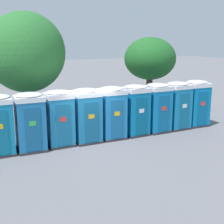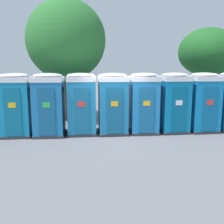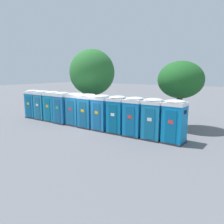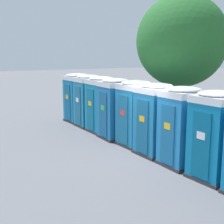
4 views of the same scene
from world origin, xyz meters
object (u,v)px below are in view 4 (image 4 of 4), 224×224
at_px(street_tree_1, 181,42).
at_px(portapotty_3, 115,108).
at_px(portapotty_2, 101,104).
at_px(portapotty_1, 88,100).
at_px(portapotty_6, 182,126).
at_px(portapotty_7, 215,135).
at_px(portapotty_4, 135,113).
at_px(portapotty_0, 77,97).
at_px(portapotty_5, 156,119).

bearing_deg(street_tree_1, portapotty_3, -101.91).
distance_m(portapotty_2, street_tree_1, 4.49).
bearing_deg(portapotty_1, portapotty_6, -1.77).
height_order(portapotty_1, portapotty_7, same).
bearing_deg(portapotty_4, portapotty_2, 179.14).
distance_m(portapotty_0, portapotty_1, 1.30).
bearing_deg(portapotty_7, portapotty_6, 179.11).
relative_size(portapotty_1, portapotty_7, 1.00).
xyz_separation_m(portapotty_3, street_tree_1, (0.65, 3.06, 2.78)).
xyz_separation_m(portapotty_2, portapotty_5, (3.91, -0.14, -0.00)).
relative_size(portapotty_4, street_tree_1, 0.42).
distance_m(portapotty_0, portapotty_5, 6.52).
height_order(portapotty_4, portapotty_6, same).
distance_m(portapotty_2, portapotty_7, 6.52).
height_order(portapotty_2, portapotty_4, same).
xyz_separation_m(portapotty_1, street_tree_1, (3.25, 2.92, 2.78)).
distance_m(portapotty_3, portapotty_7, 5.22).
distance_m(portapotty_3, portapotty_5, 2.61).
distance_m(portapotty_1, portapotty_7, 7.83).
xyz_separation_m(portapotty_3, portapotty_5, (2.61, -0.02, 0.00)).
bearing_deg(portapotty_7, portapotty_1, 178.38).
bearing_deg(portapotty_5, portapotty_4, 175.70).
bearing_deg(portapotty_7, portapotty_5, 178.77).
height_order(portapotty_5, street_tree_1, street_tree_1).
bearing_deg(portapotty_4, portapotty_6, -2.93).
relative_size(portapotty_0, portapotty_6, 1.00).
bearing_deg(portapotty_3, portapotty_4, 3.42).
bearing_deg(portapotty_0, portapotty_6, -1.85).
relative_size(portapotty_0, portapotty_5, 1.00).
distance_m(portapotty_5, portapotty_7, 2.61).
xyz_separation_m(portapotty_2, street_tree_1, (1.95, 2.94, 2.78)).
bearing_deg(portapotty_6, portapotty_1, 178.23).
bearing_deg(portapotty_1, portapotty_0, 177.76).
distance_m(portapotty_4, portapotty_6, 2.61).
xyz_separation_m(portapotty_5, portapotty_6, (1.30, -0.04, 0.00)).
height_order(portapotty_1, portapotty_2, same).
bearing_deg(portapotty_0, portapotty_2, -1.76).
xyz_separation_m(portapotty_3, portapotty_4, (1.31, 0.08, 0.00)).
xyz_separation_m(portapotty_1, portapotty_5, (5.21, -0.17, -0.00)).
distance_m(portapotty_1, portapotty_3, 2.61).
relative_size(portapotty_0, portapotty_4, 1.00).
xyz_separation_m(portapotty_1, portapotty_2, (1.30, -0.03, -0.00)).
xyz_separation_m(portapotty_3, portapotty_7, (5.22, -0.08, 0.00)).
height_order(portapotty_3, portapotty_4, same).
bearing_deg(portapotty_6, portapotty_4, 177.07).
distance_m(portapotty_7, street_tree_1, 6.20).
distance_m(portapotty_0, street_tree_1, 6.06).
bearing_deg(portapotty_2, street_tree_1, 56.52).
relative_size(portapotty_3, portapotty_5, 1.00).
relative_size(portapotty_0, portapotty_1, 1.00).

